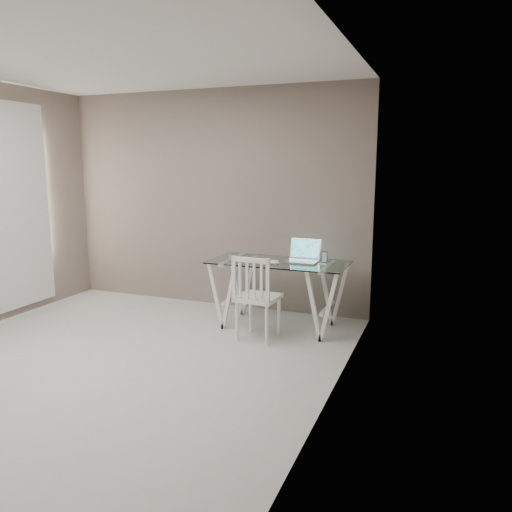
{
  "coord_description": "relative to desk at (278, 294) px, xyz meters",
  "views": [
    {
      "loc": [
        2.78,
        -3.43,
        1.8
      ],
      "look_at": [
        0.94,
        1.34,
        0.85
      ],
      "focal_mm": 35.0,
      "sensor_mm": 36.0,
      "label": 1
    }
  ],
  "objects": [
    {
      "name": "mouse",
      "position": [
        -0.0,
        -0.15,
        0.38
      ],
      "size": [
        0.12,
        0.07,
        0.04
      ],
      "primitive_type": "ellipsoid",
      "color": "silver",
      "rests_on": "desk"
    },
    {
      "name": "phone_dock",
      "position": [
        0.5,
        0.04,
        0.4
      ],
      "size": [
        0.07,
        0.07,
        0.13
      ],
      "color": "white",
      "rests_on": "desk"
    },
    {
      "name": "chair",
      "position": [
        -0.08,
        -0.49,
        0.11
      ],
      "size": [
        0.43,
        0.43,
        0.89
      ],
      "rotation": [
        0.0,
        0.0,
        -0.05
      ],
      "color": "white",
      "rests_on": "ground"
    },
    {
      "name": "laptop",
      "position": [
        0.24,
        0.12,
        0.42
      ],
      "size": [
        0.34,
        0.32,
        0.23
      ],
      "color": "silver",
      "rests_on": "desk"
    },
    {
      "name": "keyboard",
      "position": [
        -0.14,
        -0.04,
        0.37
      ],
      "size": [
        0.29,
        0.12,
        0.01
      ],
      "primitive_type": "cube",
      "color": "silver",
      "rests_on": "desk"
    },
    {
      "name": "desk",
      "position": [
        0.0,
        0.0,
        0.0
      ],
      "size": [
        1.5,
        0.7,
        0.75
      ],
      "color": "silver",
      "rests_on": "ground"
    },
    {
      "name": "room",
      "position": [
        -1.15,
        -1.62,
        1.33
      ],
      "size": [
        4.5,
        4.52,
        2.71
      ],
      "color": "#B2AFAA",
      "rests_on": "ground"
    }
  ]
}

